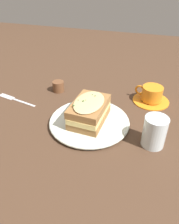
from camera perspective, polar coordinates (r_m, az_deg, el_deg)
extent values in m
plane|color=#473021|center=(0.75, -1.36, -2.82)|extent=(2.40, 2.40, 0.00)
cylinder|color=silver|center=(0.74, 0.00, -2.53)|extent=(0.26, 0.26, 0.02)
torus|color=silver|center=(0.74, 0.00, -2.34)|extent=(0.27, 0.27, 0.01)
cube|color=olive|center=(0.73, 0.00, -1.26)|extent=(0.11, 0.16, 0.03)
cube|color=#EAD17A|center=(0.72, 0.00, 0.14)|extent=(0.11, 0.16, 0.02)
cube|color=olive|center=(0.71, -0.07, 1.67)|extent=(0.11, 0.16, 0.03)
ellipsoid|color=#DBBC7F|center=(0.70, -0.07, 2.79)|extent=(0.10, 0.15, 0.01)
cube|color=#2D6028|center=(0.67, -4.16, 1.75)|extent=(0.01, 0.01, 0.00)
cube|color=#2D6028|center=(0.69, -1.48, 2.87)|extent=(0.01, 0.01, 0.00)
cube|color=#2D6028|center=(0.70, -0.99, 3.15)|extent=(0.00, 0.00, 0.00)
cube|color=#2D6028|center=(0.72, 1.45, 4.24)|extent=(0.00, 0.01, 0.00)
cube|color=#2D6028|center=(0.70, -2.99, 3.16)|extent=(0.00, 0.00, 0.00)
cube|color=#2D6028|center=(0.73, 0.77, 4.58)|extent=(0.00, 0.00, 0.00)
cylinder|color=orange|center=(0.90, 15.71, 2.95)|extent=(0.14, 0.14, 0.01)
cylinder|color=orange|center=(0.88, 16.03, 4.69)|extent=(0.08, 0.08, 0.06)
cylinder|color=#381E0F|center=(0.87, 16.24, 5.88)|extent=(0.07, 0.07, 0.00)
torus|color=orange|center=(0.90, 13.01, 5.63)|extent=(0.04, 0.02, 0.04)
cylinder|color=silver|center=(0.67, 16.62, -4.95)|extent=(0.07, 0.07, 0.10)
cube|color=silver|center=(0.90, -16.86, 2.46)|extent=(0.11, 0.03, 0.00)
cube|color=silver|center=(0.96, -20.84, 3.83)|extent=(0.07, 0.04, 0.00)
cube|color=#333335|center=(0.96, -21.51, 3.88)|extent=(0.04, 0.01, 0.00)
cube|color=#333335|center=(0.97, -21.27, 4.03)|extent=(0.04, 0.01, 0.00)
cube|color=#333335|center=(0.97, -21.04, 4.18)|extent=(0.04, 0.01, 0.00)
cylinder|color=brown|center=(0.94, -8.14, 6.65)|extent=(0.05, 0.05, 0.04)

